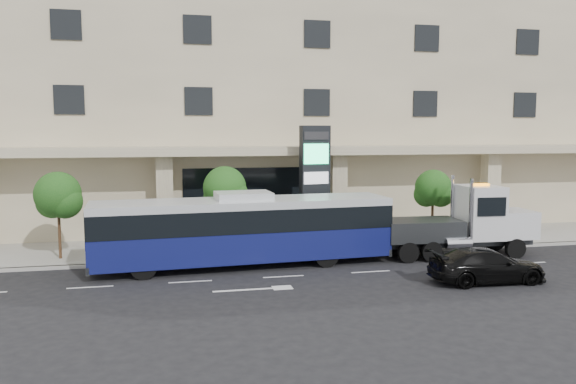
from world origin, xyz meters
name	(u,v)px	position (x,y,z in m)	size (l,w,h in m)	color
ground	(277,268)	(0.00, 0.00, 0.00)	(120.00, 120.00, 0.00)	black
sidewalk	(259,245)	(0.00, 5.00, 0.07)	(120.00, 6.00, 0.15)	gray
curb	(269,257)	(0.00, 2.00, 0.07)	(120.00, 0.30, 0.15)	gray
convention_center	(235,79)	(0.00, 15.42, 9.97)	(60.00, 17.60, 20.00)	tan
tree_left	(58,198)	(-9.97, 3.59, 3.11)	(2.27, 2.20, 4.22)	#422B19
tree_mid	(225,191)	(-1.97, 3.59, 3.26)	(2.28, 2.20, 4.38)	#422B19
tree_right	(434,190)	(9.53, 3.59, 3.04)	(2.10, 2.00, 4.04)	#422B19
city_bus	(243,229)	(-1.43, 0.78, 1.78)	(13.92, 3.71, 3.49)	black
tow_truck	(465,224)	(9.76, 0.58, 1.66)	(8.86, 2.53, 4.03)	#2D3033
black_sedan	(487,265)	(8.13, -4.14, 0.71)	(1.98, 4.87, 1.41)	black
signage_pylon	(315,185)	(2.94, 4.38, 3.42)	(1.67, 0.80, 6.44)	black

